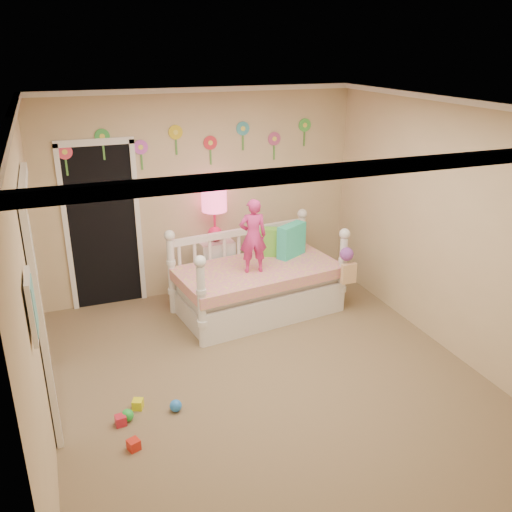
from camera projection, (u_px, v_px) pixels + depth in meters
name	position (u px, v px, depth m)	size (l,w,h in m)	color
floor	(268.00, 377.00, 5.40)	(4.00, 4.50, 0.01)	#7F684C
ceiling	(271.00, 106.00, 4.46)	(4.00, 4.50, 0.01)	white
back_wall	(202.00, 194.00, 6.89)	(4.00, 0.01, 2.60)	tan
left_wall	(33.00, 287.00, 4.27)	(0.01, 4.50, 2.60)	tan
right_wall	(450.00, 229.00, 5.59)	(0.01, 4.50, 2.60)	tan
crown_molding	(271.00, 110.00, 4.47)	(4.00, 4.50, 0.06)	white
daybed	(257.00, 271.00, 6.54)	(1.95, 1.05, 1.06)	white
pillow_turquoise	(291.00, 240.00, 6.78)	(0.41, 0.14, 0.41)	#29D1A2
pillow_lime	(275.00, 242.00, 6.81)	(0.38, 0.14, 0.36)	#70DC43
child	(253.00, 236.00, 6.23)	(0.32, 0.21, 0.88)	#D73184
nightstand	(216.00, 267.00, 7.11)	(0.43, 0.33, 0.72)	white
table_lamp	(214.00, 206.00, 6.81)	(0.31, 0.31, 0.69)	#DC1D53
closet_doorway	(103.00, 225.00, 6.56)	(0.90, 0.04, 2.07)	black
flower_decals	(193.00, 144.00, 6.62)	(3.40, 0.02, 0.50)	#B2668C
mirror_closet	(42.00, 299.00, 4.63)	(0.07, 1.30, 2.10)	white
wall_picture	(32.00, 306.00, 3.40)	(0.05, 0.34, 0.42)	white
hanging_bag	(347.00, 267.00, 6.37)	(0.20, 0.16, 0.36)	beige
toy_scatter	(155.00, 436.00, 4.50)	(0.80, 1.30, 0.11)	#996666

